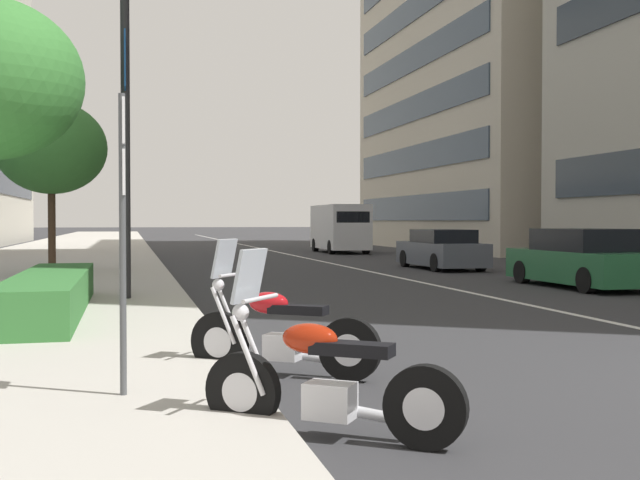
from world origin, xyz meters
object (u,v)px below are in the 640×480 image
object	(u,v)px
motorcycle_nearest_camera	(280,335)
parking_sign_by_curb	(123,207)
car_approaching_light	(583,260)
car_following_behind	(442,250)
street_lamp_with_banners	(146,60)
motorcycle_mid_row	(325,383)
street_tree_by_lamp_post	(51,148)
delivery_van_ahead	(340,227)

from	to	relation	value
motorcycle_nearest_camera	parking_sign_by_curb	xyz separation A→B (m)	(-1.25, 1.64, 1.37)
car_approaching_light	car_following_behind	bearing A→B (deg)	3.23
motorcycle_nearest_camera	parking_sign_by_curb	distance (m)	2.48
car_approaching_light	parking_sign_by_curb	size ratio (longest dim) A/B	1.73
street_lamp_with_banners	parking_sign_by_curb	bearing A→B (deg)	177.39
car_approaching_light	motorcycle_mid_row	bearing A→B (deg)	140.17
motorcycle_nearest_camera	car_following_behind	size ratio (longest dim) A/B	0.42
car_approaching_light	car_following_behind	size ratio (longest dim) A/B	1.03
street_tree_by_lamp_post	motorcycle_mid_row	bearing A→B (deg)	-168.72
car_following_behind	parking_sign_by_curb	size ratio (longest dim) A/B	1.68
parking_sign_by_curb	street_tree_by_lamp_post	bearing A→B (deg)	7.14
motorcycle_nearest_camera	car_approaching_light	xyz separation A→B (m)	(9.42, -9.63, 0.26)
motorcycle_mid_row	motorcycle_nearest_camera	size ratio (longest dim) A/B	0.96
parking_sign_by_curb	street_lamp_with_banners	bearing A→B (deg)	-2.61
car_following_behind	delivery_van_ahead	bearing A→B (deg)	-1.19
delivery_van_ahead	motorcycle_mid_row	bearing A→B (deg)	165.99
parking_sign_by_curb	motorcycle_mid_row	bearing A→B (deg)	-129.63
motorcycle_nearest_camera	street_lamp_with_banners	xyz separation A→B (m)	(7.74, 1.24, 4.47)
motorcycle_nearest_camera	parking_sign_by_curb	bearing A→B (deg)	71.20
car_approaching_light	parking_sign_by_curb	world-z (taller)	parking_sign_by_curb
street_tree_by_lamp_post	parking_sign_by_curb	bearing A→B (deg)	-172.86
street_lamp_with_banners	street_tree_by_lamp_post	size ratio (longest dim) A/B	1.54
motorcycle_mid_row	motorcycle_nearest_camera	world-z (taller)	motorcycle_nearest_camera
delivery_van_ahead	parking_sign_by_curb	distance (m)	34.93
motorcycle_mid_row	car_approaching_light	world-z (taller)	car_approaching_light
motorcycle_nearest_camera	street_tree_by_lamp_post	distance (m)	16.74
parking_sign_by_curb	delivery_van_ahead	bearing A→B (deg)	-18.25
motorcycle_mid_row	street_lamp_with_banners	world-z (taller)	street_lamp_with_banners
car_approaching_light	parking_sign_by_curb	bearing A→B (deg)	132.81
motorcycle_mid_row	motorcycle_nearest_camera	xyz separation A→B (m)	(2.51, -0.12, 0.01)
motorcycle_nearest_camera	street_tree_by_lamp_post	xyz separation A→B (m)	(15.95, 3.80, 3.39)
car_following_behind	car_approaching_light	bearing A→B (deg)	-176.56
parking_sign_by_curb	street_lamp_with_banners	xyz separation A→B (m)	(8.99, -0.41, 3.09)
motorcycle_nearest_camera	delivery_van_ahead	xyz separation A→B (m)	(31.92, -9.29, 0.90)
motorcycle_nearest_camera	delivery_van_ahead	world-z (taller)	delivery_van_ahead
car_following_behind	delivery_van_ahead	size ratio (longest dim) A/B	0.80
delivery_van_ahead	street_lamp_with_banners	world-z (taller)	street_lamp_with_banners
motorcycle_nearest_camera	car_approaching_light	world-z (taller)	same
delivery_van_ahead	street_tree_by_lamp_post	world-z (taller)	street_tree_by_lamp_post
motorcycle_mid_row	car_approaching_light	bearing A→B (deg)	-93.75
street_lamp_with_banners	motorcycle_mid_row	bearing A→B (deg)	-173.77
motorcycle_mid_row	street_tree_by_lamp_post	bearing A→B (deg)	-43.24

